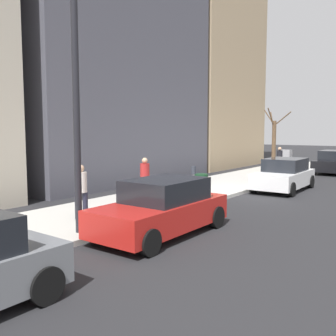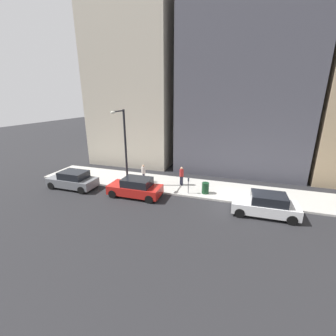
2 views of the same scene
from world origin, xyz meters
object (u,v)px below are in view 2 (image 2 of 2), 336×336
object	(u,v)px
streetlamp	(124,142)
pedestrian_midblock	(182,175)
parked_car_red	(136,188)
parking_meter	(188,184)
trash_bin	(205,188)
pedestrian_far_corner	(144,172)
office_tower_right	(139,76)
office_block_center	(244,79)
parked_car_grey	(73,180)
parked_car_white	(265,205)

from	to	relation	value
streetlamp	pedestrian_midblock	size ratio (longest dim) A/B	3.92
parked_car_red	pedestrian_midblock	world-z (taller)	pedestrian_midblock
parking_meter	trash_bin	size ratio (longest dim) A/B	1.50
pedestrian_far_corner	office_tower_right	world-z (taller)	office_tower_right
streetlamp	office_tower_right	bearing A→B (deg)	16.74
streetlamp	parking_meter	bearing A→B (deg)	-88.25
parked_car_red	office_tower_right	distance (m)	15.18
streetlamp	office_block_center	xyz separation A→B (m)	(11.42, -8.91, 5.43)
pedestrian_midblock	office_tower_right	distance (m)	14.14
streetlamp	trash_bin	world-z (taller)	streetlamp
parked_car_red	office_tower_right	size ratio (longest dim) A/B	0.21
parked_car_red	streetlamp	world-z (taller)	streetlamp
parked_car_grey	trash_bin	world-z (taller)	parked_car_grey
office_block_center	office_tower_right	distance (m)	11.99
parked_car_red	trash_bin	bearing A→B (deg)	-69.89
parked_car_grey	trash_bin	distance (m)	11.34
parked_car_red	trash_bin	size ratio (longest dim) A/B	4.67
streetlamp	pedestrian_far_corner	xyz separation A→B (m)	(1.39, -1.05, -2.93)
parked_car_grey	pedestrian_far_corner	size ratio (longest dim) A/B	2.54
pedestrian_midblock	parked_car_white	bearing A→B (deg)	-161.33
parked_car_red	pedestrian_midblock	size ratio (longest dim) A/B	2.53
parked_car_white	parked_car_grey	xyz separation A→B (m)	(-0.06, 15.46, 0.00)
parked_car_grey	parking_meter	size ratio (longest dim) A/B	3.12
parked_car_white	office_block_center	bearing A→B (deg)	8.66
parked_car_grey	pedestrian_midblock	xyz separation A→B (m)	(3.19, -8.87, 0.35)
pedestrian_far_corner	office_block_center	size ratio (longest dim) A/B	0.09
parked_car_red	streetlamp	distance (m)	3.86
office_block_center	parking_meter	bearing A→B (deg)	163.08
parked_car_white	streetlamp	bearing A→B (deg)	81.93
parked_car_white	office_block_center	distance (m)	15.62
parking_meter	office_tower_right	distance (m)	15.68
parking_meter	streetlamp	world-z (taller)	streetlamp
parked_car_red	streetlamp	xyz separation A→B (m)	(1.32, 1.55, 3.28)
pedestrian_midblock	office_tower_right	xyz separation A→B (m)	(8.14, 7.48, 8.82)
parking_meter	office_tower_right	world-z (taller)	office_tower_right
parked_car_grey	streetlamp	xyz separation A→B (m)	(1.43, -4.37, 3.28)
pedestrian_far_corner	office_block_center	distance (m)	15.24
parking_meter	pedestrian_far_corner	bearing A→B (deg)	74.62
parked_car_white	parking_meter	xyz separation A→B (m)	(1.54, 5.61, 0.24)
office_tower_right	office_block_center	bearing A→B (deg)	-82.68
office_block_center	office_tower_right	xyz separation A→B (m)	(-1.53, 11.88, 0.46)
parked_car_red	parked_car_white	bearing A→B (deg)	-90.50
pedestrian_far_corner	office_block_center	bearing A→B (deg)	-74.04
parked_car_red	parking_meter	xyz separation A→B (m)	(1.49, -3.93, 0.24)
pedestrian_midblock	office_tower_right	size ratio (longest dim) A/B	0.08
parked_car_white	office_tower_right	size ratio (longest dim) A/B	0.21
parked_car_white	office_tower_right	bearing A→B (deg)	50.29
parked_car_white	pedestrian_far_corner	bearing A→B (deg)	73.61
parked_car_red	pedestrian_midblock	xyz separation A→B (m)	(3.08, -2.95, 0.35)
streetlamp	parked_car_white	bearing A→B (deg)	-97.03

